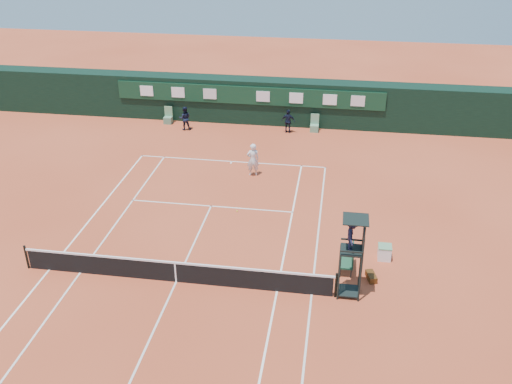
% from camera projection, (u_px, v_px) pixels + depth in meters
% --- Properties ---
extents(ground, '(90.00, 90.00, 0.00)m').
position_uv_depth(ground, '(176.00, 282.00, 23.10)').
color(ground, '#C54F2E').
rests_on(ground, ground).
extents(court_lines, '(11.05, 23.85, 0.01)m').
position_uv_depth(court_lines, '(176.00, 282.00, 23.10)').
color(court_lines, silver).
rests_on(court_lines, ground).
extents(tennis_net, '(12.90, 0.10, 1.10)m').
position_uv_depth(tennis_net, '(176.00, 271.00, 22.87)').
color(tennis_net, black).
rests_on(tennis_net, ground).
extents(back_wall, '(40.00, 1.65, 3.00)m').
position_uv_depth(back_wall, '(250.00, 100.00, 38.82)').
color(back_wall, black).
rests_on(back_wall, ground).
extents(linesman_chair_left, '(0.55, 0.50, 1.15)m').
position_uv_depth(linesman_chair_left, '(168.00, 119.00, 39.01)').
color(linesman_chair_left, '#548162').
rests_on(linesman_chair_left, ground).
extents(linesman_chair_right, '(0.55, 0.50, 1.15)m').
position_uv_depth(linesman_chair_right, '(314.00, 127.00, 37.67)').
color(linesman_chair_right, '#5F926E').
rests_on(linesman_chair_right, ground).
extents(umpire_chair, '(0.96, 0.95, 3.42)m').
position_uv_depth(umpire_chair, '(352.00, 241.00, 21.27)').
color(umpire_chair, black).
rests_on(umpire_chair, ground).
extents(player_bench, '(0.56, 1.20, 1.10)m').
position_uv_depth(player_bench, '(349.00, 258.00, 23.55)').
color(player_bench, '#1B452C').
rests_on(player_bench, ground).
extents(tennis_bag, '(0.49, 0.76, 0.26)m').
position_uv_depth(tennis_bag, '(371.00, 277.00, 23.19)').
color(tennis_bag, black).
rests_on(tennis_bag, ground).
extents(cooler, '(0.57, 0.57, 0.65)m').
position_uv_depth(cooler, '(384.00, 252.00, 24.43)').
color(cooler, white).
rests_on(cooler, ground).
extents(tennis_ball, '(0.08, 0.08, 0.08)m').
position_uv_depth(tennis_ball, '(237.00, 211.00, 28.19)').
color(tennis_ball, yellow).
rests_on(tennis_ball, ground).
extents(player, '(0.80, 0.66, 1.89)m').
position_uv_depth(player, '(253.00, 160.00, 31.46)').
color(player, silver).
rests_on(player, ground).
extents(ball_kid_left, '(0.91, 0.78, 1.60)m').
position_uv_depth(ball_kid_left, '(185.00, 118.00, 37.72)').
color(ball_kid_left, black).
rests_on(ball_kid_left, ground).
extents(ball_kid_right, '(0.95, 0.46, 1.57)m').
position_uv_depth(ball_kid_right, '(288.00, 121.00, 37.25)').
color(ball_kid_right, black).
rests_on(ball_kid_right, ground).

